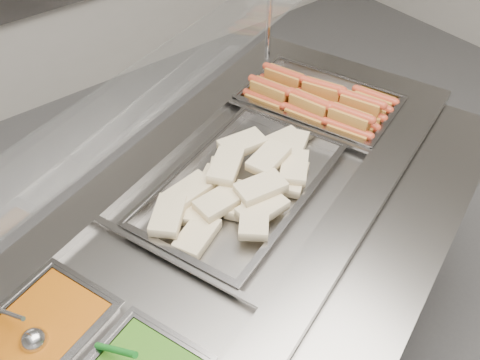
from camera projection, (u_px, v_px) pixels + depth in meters
steam_counter at (233, 281)px, 1.86m from camera, size 1.92×1.31×0.84m
tray_rail at (383, 275)px, 1.41m from camera, size 1.67×0.86×0.05m
sneeze_guard at (165, 74)px, 1.41m from camera, size 1.55×0.76×0.41m
pan_hotdogs at (319, 107)px, 1.95m from camera, size 0.47×0.59×0.09m
pan_wraps at (242, 189)px, 1.62m from camera, size 0.72×0.56×0.07m
pan_beans at (46, 334)px, 1.27m from camera, size 0.34×0.30×0.09m
hotdogs_in_buns at (319, 101)px, 1.90m from camera, size 0.42×0.52×0.11m
tortilla_wraps at (241, 183)px, 1.58m from camera, size 0.66×0.38×0.09m
ladle at (32, 339)px, 1.22m from camera, size 0.09×0.18×0.13m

